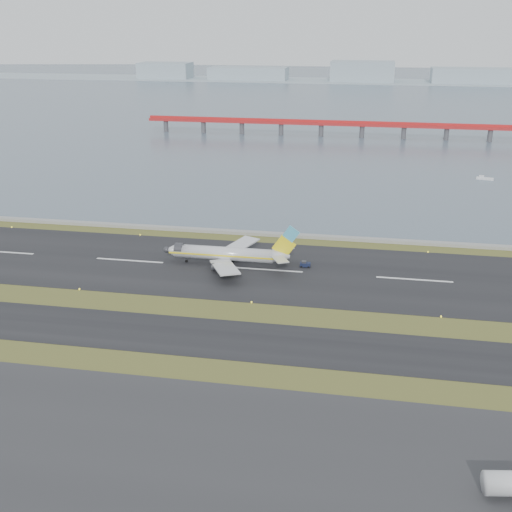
# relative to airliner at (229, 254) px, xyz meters

# --- Properties ---
(ground) EXTENTS (1000.00, 1000.00, 0.00)m
(ground) POSITION_rel_airliner_xyz_m (10.97, -31.56, -3.46)
(ground) COLOR #3E4D1B
(ground) RESTS_ON ground
(apron_strip) EXTENTS (1000.00, 50.00, 0.10)m
(apron_strip) POSITION_rel_airliner_xyz_m (10.97, -86.56, -3.41)
(apron_strip) COLOR #2B2B2E
(apron_strip) RESTS_ON ground
(taxiway_strip) EXTENTS (1000.00, 18.00, 0.10)m
(taxiway_strip) POSITION_rel_airliner_xyz_m (10.97, -43.56, -3.41)
(taxiway_strip) COLOR black
(taxiway_strip) RESTS_ON ground
(runway_strip) EXTENTS (1000.00, 45.00, 0.10)m
(runway_strip) POSITION_rel_airliner_xyz_m (10.97, -1.56, -3.41)
(runway_strip) COLOR black
(runway_strip) RESTS_ON ground
(seawall) EXTENTS (1000.00, 2.50, 1.00)m
(seawall) POSITION_rel_airliner_xyz_m (10.97, 28.44, -2.96)
(seawall) COLOR gray
(seawall) RESTS_ON ground
(bay_water) EXTENTS (1400.00, 800.00, 1.30)m
(bay_water) POSITION_rel_airliner_xyz_m (10.97, 428.44, -3.46)
(bay_water) COLOR #4B5D6C
(bay_water) RESTS_ON ground
(red_pier) EXTENTS (260.00, 5.00, 10.20)m
(red_pier) POSITION_rel_airliner_xyz_m (30.97, 218.44, 3.82)
(red_pier) COLOR red
(red_pier) RESTS_ON ground
(far_shoreline) EXTENTS (1400.00, 80.00, 60.50)m
(far_shoreline) POSITION_rel_airliner_xyz_m (24.59, 588.44, 2.61)
(far_shoreline) COLOR #99ABB4
(far_shoreline) RESTS_ON ground
(airliner) EXTENTS (38.52, 32.89, 12.80)m
(airliner) POSITION_rel_airliner_xyz_m (0.00, 0.00, 0.00)
(airliner) COLOR silver
(airliner) RESTS_ON ground
(pushback_tug) EXTENTS (2.91, 1.76, 1.85)m
(pushback_tug) POSITION_rel_airliner_xyz_m (21.21, 2.44, -2.56)
(pushback_tug) COLOR #121934
(pushback_tug) RESTS_ON ground
(workboat_far) EXTENTS (7.46, 3.71, 1.74)m
(workboat_far) POSITION_rel_airliner_xyz_m (86.33, 121.13, -2.91)
(workboat_far) COLOR silver
(workboat_far) RESTS_ON ground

